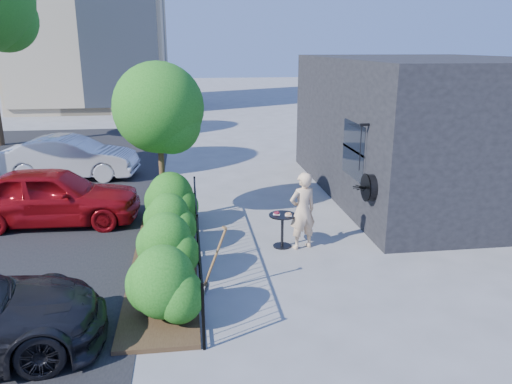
{
  "coord_description": "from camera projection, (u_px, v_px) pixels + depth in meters",
  "views": [
    {
      "loc": [
        -1.62,
        -9.49,
        4.36
      ],
      "look_at": [
        -0.16,
        1.06,
        1.2
      ],
      "focal_mm": 35.0,
      "sensor_mm": 36.0,
      "label": 1
    }
  ],
  "objects": [
    {
      "name": "ground",
      "position": [
        271.0,
        261.0,
        10.46
      ],
      "size": [
        120.0,
        120.0,
        0.0
      ],
      "primitive_type": "plane",
      "color": "gray",
      "rests_on": "ground"
    },
    {
      "name": "planting_bed",
      "position": [
        164.0,
        265.0,
        10.17
      ],
      "size": [
        1.3,
        6.0,
        0.08
      ],
      "primitive_type": "cube",
      "color": "#382616",
      "rests_on": "ground"
    },
    {
      "name": "cafe_table",
      "position": [
        282.0,
        225.0,
        11.05
      ],
      "size": [
        0.6,
        0.6,
        0.81
      ],
      "rotation": [
        0.0,
        0.0,
        -0.22
      ],
      "color": "black",
      "rests_on": "ground"
    },
    {
      "name": "car_silver",
      "position": [
        71.0,
        157.0,
        16.76
      ],
      "size": [
        4.47,
        1.98,
        1.42
      ],
      "primitive_type": "imported",
      "rotation": [
        0.0,
        0.0,
        1.46
      ],
      "color": "silver",
      "rests_on": "ground"
    },
    {
      "name": "shop_building",
      "position": [
        428.0,
        127.0,
        14.89
      ],
      "size": [
        6.22,
        9.0,
        4.0
      ],
      "color": "black",
      "rests_on": "ground"
    },
    {
      "name": "shrubs",
      "position": [
        168.0,
        233.0,
        10.09
      ],
      "size": [
        1.1,
        5.6,
        1.24
      ],
      "color": "#1B5C15",
      "rests_on": "ground"
    },
    {
      "name": "fence",
      "position": [
        198.0,
        239.0,
        10.11
      ],
      "size": [
        0.05,
        6.05,
        1.1
      ],
      "color": "black",
      "rests_on": "ground"
    },
    {
      "name": "shovel",
      "position": [
        213.0,
        264.0,
        8.96
      ],
      "size": [
        0.46,
        0.17,
        1.31
      ],
      "color": "brown",
      "rests_on": "ground"
    },
    {
      "name": "car_red",
      "position": [
        52.0,
        196.0,
        12.44
      ],
      "size": [
        4.35,
        1.89,
        1.46
      ],
      "primitive_type": "imported",
      "rotation": [
        0.0,
        0.0,
        1.53
      ],
      "color": "maroon",
      "rests_on": "ground"
    },
    {
      "name": "patio_tree",
      "position": [
        161.0,
        113.0,
        12.01
      ],
      "size": [
        2.2,
        2.2,
        3.94
      ],
      "color": "#3F2B19",
      "rests_on": "ground"
    },
    {
      "name": "woman",
      "position": [
        303.0,
        211.0,
        10.9
      ],
      "size": [
        0.72,
        0.58,
        1.73
      ],
      "primitive_type": "imported",
      "rotation": [
        0.0,
        0.0,
        3.44
      ],
      "color": "beige",
      "rests_on": "ground"
    }
  ]
}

